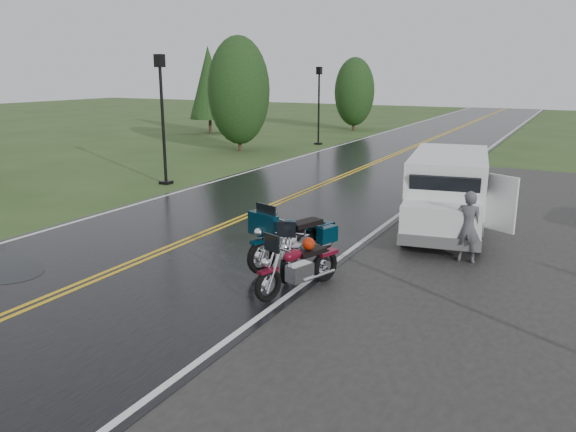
% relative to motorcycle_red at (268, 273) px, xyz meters
% --- Properties ---
extents(ground, '(120.00, 120.00, 0.00)m').
position_rel_motorcycle_red_xyz_m(ground, '(-3.63, 0.33, -0.60)').
color(ground, '#2D471E').
rests_on(ground, ground).
extents(road, '(8.00, 100.00, 0.04)m').
position_rel_motorcycle_red_xyz_m(road, '(-3.63, 10.33, -0.58)').
color(road, black).
rests_on(road, ground).
extents(motorcycle_red, '(1.34, 2.17, 1.21)m').
position_rel_motorcycle_red_xyz_m(motorcycle_red, '(0.00, 0.00, 0.00)').
color(motorcycle_red, '#5A0A19').
rests_on(motorcycle_red, ground).
extents(motorcycle_teal, '(1.59, 2.57, 1.43)m').
position_rel_motorcycle_red_xyz_m(motorcycle_teal, '(-0.82, 1.17, 0.11)').
color(motorcycle_teal, '#042231').
rests_on(motorcycle_teal, ground).
extents(motorcycle_silver, '(1.27, 2.14, 1.19)m').
position_rel_motorcycle_red_xyz_m(motorcycle_silver, '(-0.15, 0.94, -0.01)').
color(motorcycle_silver, '#A6A9AD').
rests_on(motorcycle_silver, ground).
extents(van_white, '(2.75, 5.40, 2.02)m').
position_rel_motorcycle_red_xyz_m(van_white, '(1.18, 4.51, 0.41)').
color(van_white, silver).
rests_on(van_white, ground).
extents(person_at_van, '(0.58, 0.40, 1.57)m').
position_rel_motorcycle_red_xyz_m(person_at_van, '(2.65, 3.95, 0.18)').
color(person_at_van, '#4B4C50').
rests_on(person_at_van, ground).
extents(lamp_post_near_left, '(0.40, 0.40, 4.68)m').
position_rel_motorcycle_red_xyz_m(lamp_post_near_left, '(-8.86, 7.88, 1.73)').
color(lamp_post_near_left, black).
rests_on(lamp_post_near_left, ground).
extents(lamp_post_far_left, '(0.37, 0.37, 4.35)m').
position_rel_motorcycle_red_xyz_m(lamp_post_far_left, '(-8.80, 21.10, 1.57)').
color(lamp_post_far_left, black).
rests_on(lamp_post_far_left, ground).
extents(tree_left_mid, '(3.19, 3.19, 4.98)m').
position_rel_motorcycle_red_xyz_m(tree_left_mid, '(-11.31, 16.78, 1.89)').
color(tree_left_mid, '#1E3D19').
rests_on(tree_left_mid, ground).
extents(tree_left_far, '(2.80, 2.80, 4.30)m').
position_rel_motorcycle_red_xyz_m(tree_left_far, '(-10.07, 29.79, 1.55)').
color(tree_left_far, '#1E3D19').
rests_on(tree_left_far, ground).
extents(pine_left_far, '(2.66, 2.66, 5.55)m').
position_rel_motorcycle_red_xyz_m(pine_left_far, '(-17.81, 23.22, 2.17)').
color(pine_left_far, '#1E3D19').
rests_on(pine_left_far, ground).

